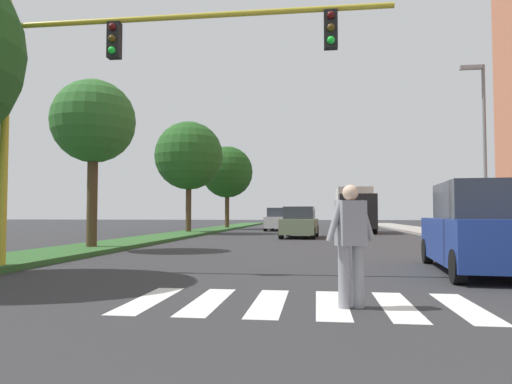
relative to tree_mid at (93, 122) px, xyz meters
name	(u,v)px	position (x,y,z in m)	size (l,w,h in m)	color
ground_plane	(312,234)	(7.54, 14.61, -4.51)	(140.00, 140.00, 0.00)	#2D2D30
crosswalk	(300,303)	(7.54, -8.70, -4.51)	(4.95, 2.20, 0.01)	silver
median_strip	(187,234)	(-0.11, 12.61, -4.44)	(2.46, 64.00, 0.15)	#2D5B28
tree_mid	(93,122)	(0.00, 0.00, 0.00)	(2.93, 2.93, 5.87)	#4C3823
tree_far	(189,156)	(-0.43, 14.01, 0.55)	(4.44, 4.44, 7.15)	#4C3823
tree_distant	(227,172)	(0.37, 23.11, 0.29)	(4.32, 4.32, 6.82)	#4C3823
sidewalk_right	(450,235)	(15.38, 12.61, -4.44)	(3.00, 64.00, 0.15)	#9E9991
traffic_light_gantry	(112,74)	(3.35, -5.85, -0.16)	(8.65, 0.30, 6.00)	gold
street_lamp_right	(482,136)	(14.79, 5.25, 0.08)	(1.02, 0.24, 7.50)	slate
pedestrian_performer	(351,239)	(8.25, -8.91, -3.58)	(0.71, 0.40, 1.69)	gray
suv_crossing	(482,230)	(11.36, -4.76, -3.58)	(2.31, 4.74, 1.97)	navy
sedan_midblock	(300,223)	(6.90, 9.87, -3.74)	(2.04, 4.23, 1.67)	gray
sedan_distant	(279,220)	(4.92, 20.53, -3.70)	(2.00, 4.46, 1.75)	silver
sedan_far_horizon	(346,219)	(10.66, 31.10, -3.73)	(2.02, 4.35, 1.68)	gray
truck_box_delivery	(355,209)	(10.40, 17.17, -2.88)	(2.40, 6.20, 3.10)	black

